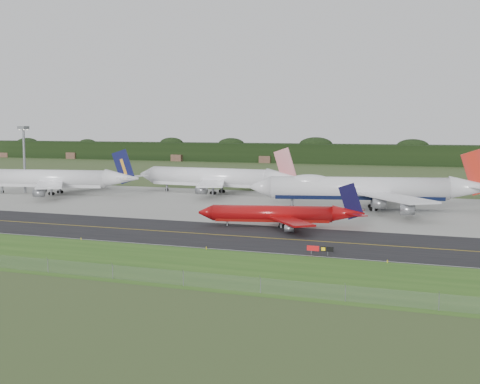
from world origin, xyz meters
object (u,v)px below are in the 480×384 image
floodlight_mast (24,147)px  jet_red_737 (281,214)px  jet_ba_747 (368,189)px  jet_star_tail (217,178)px  taxiway_sign (320,249)px  jet_navy_gold (55,179)px

floodlight_mast → jet_red_737: bearing=-21.3°
jet_ba_747 → jet_red_737: jet_ba_747 is taller
jet_ba_747 → jet_star_tail: 62.07m
floodlight_mast → taxiway_sign: (124.24, -71.75, -14.86)m
jet_navy_gold → jet_star_tail: 55.30m
jet_star_tail → floodlight_mast: size_ratio=2.66×
taxiway_sign → jet_ba_747: bearing=93.7°
jet_ba_747 → jet_navy_gold: bearing=178.4°
jet_ba_747 → jet_red_737: (-12.56, -39.21, -2.95)m
jet_ba_747 → jet_navy_gold: 107.47m
jet_red_737 → jet_navy_gold: 103.83m
jet_navy_gold → floodlight_mast: size_ratio=2.60×
jet_star_tail → taxiway_sign: size_ratio=12.71×
jet_navy_gold → jet_red_737: bearing=-24.0°
jet_star_tail → taxiway_sign: jet_star_tail is taller
jet_ba_747 → jet_navy_gold: (-107.42, 2.93, -0.69)m
jet_star_tail → jet_navy_gold: bearing=-156.4°
jet_star_tail → jet_ba_747: bearing=-23.9°
jet_star_tail → jet_red_737: bearing=-55.5°
jet_navy_gold → jet_star_tail: (50.66, 22.18, 0.29)m
jet_red_737 → jet_star_tail: 78.09m
jet_red_737 → jet_star_tail: jet_star_tail is taller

